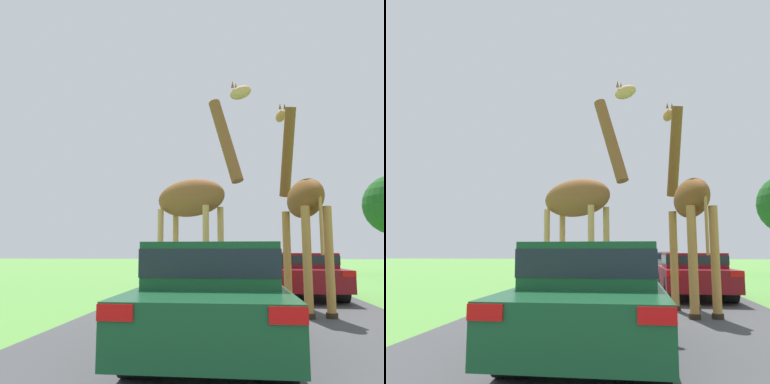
# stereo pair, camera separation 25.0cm
# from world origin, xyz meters

# --- Properties ---
(road) EXTENTS (6.91, 120.00, 0.00)m
(road) POSITION_xyz_m (0.00, 30.00, 0.00)
(road) COLOR #424244
(road) RESTS_ON ground
(giraffe_near_road) EXTENTS (2.61, 1.99, 5.31)m
(giraffe_near_road) POSITION_xyz_m (-1.10, 9.70, 2.66)
(giraffe_near_road) COLOR tan
(giraffe_near_road) RESTS_ON ground
(giraffe_companion) EXTENTS (1.00, 2.78, 5.47)m
(giraffe_companion) POSITION_xyz_m (1.48, 9.80, 2.49)
(giraffe_companion) COLOR #B77F3D
(giraffe_companion) RESTS_ON ground
(car_lead_maroon) EXTENTS (1.92, 4.48, 1.51)m
(car_lead_maroon) POSITION_xyz_m (-0.42, 5.98, 0.80)
(car_lead_maroon) COLOR #144C28
(car_lead_maroon) RESTS_ON ground
(car_queue_right) EXTENTS (1.97, 4.18, 1.29)m
(car_queue_right) POSITION_xyz_m (-1.15, 17.66, 0.70)
(car_queue_right) COLOR black
(car_queue_right) RESTS_ON ground
(car_queue_left) EXTENTS (1.95, 4.32, 1.38)m
(car_queue_left) POSITION_xyz_m (1.86, 26.44, 0.74)
(car_queue_left) COLOR gray
(car_queue_left) RESTS_ON ground
(car_far_ahead) EXTENTS (1.95, 4.41, 1.35)m
(car_far_ahead) POSITION_xyz_m (1.97, 13.17, 0.74)
(car_far_ahead) COLOR maroon
(car_far_ahead) RESTS_ON ground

